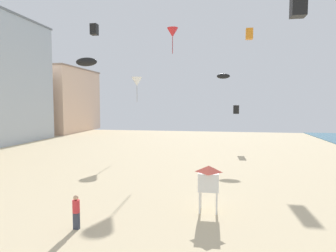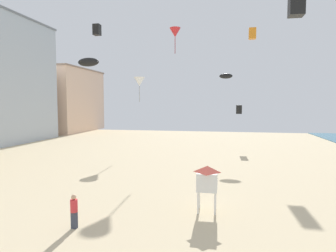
{
  "view_description": "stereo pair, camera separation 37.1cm",
  "coord_description": "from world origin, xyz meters",
  "px_view_note": "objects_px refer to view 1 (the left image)",
  "views": [
    {
      "loc": [
        8.92,
        -2.45,
        5.91
      ],
      "look_at": [
        5.35,
        17.6,
        4.36
      ],
      "focal_mm": 31.02,
      "sensor_mm": 36.0,
      "label": 1
    },
    {
      "loc": [
        9.28,
        -2.38,
        5.91
      ],
      "look_at": [
        5.35,
        17.6,
        4.36
      ],
      "focal_mm": 31.02,
      "sensor_mm": 36.0,
      "label": 2
    }
  ],
  "objects_px": {
    "kite_orange_box": "(249,34)",
    "kite_black_parafoil_2": "(86,62)",
    "kite_black_box": "(236,109)",
    "kite_black_box_2": "(298,5)",
    "kite_white_delta": "(137,82)",
    "kite_black_box_3": "(94,29)",
    "kite_flyer": "(76,210)",
    "kite_red_delta": "(173,33)",
    "kite_black_parafoil": "(223,76)",
    "lifeguard_stand": "(209,178)"
  },
  "relations": [
    {
      "from": "kite_orange_box",
      "to": "kite_black_parafoil_2",
      "type": "bearing_deg",
      "value": -139.69
    },
    {
      "from": "kite_black_box",
      "to": "kite_black_box_2",
      "type": "bearing_deg",
      "value": -87.45
    },
    {
      "from": "kite_white_delta",
      "to": "kite_orange_box",
      "type": "relative_size",
      "value": 2.2
    },
    {
      "from": "kite_black_parafoil_2",
      "to": "kite_black_box",
      "type": "bearing_deg",
      "value": 41.93
    },
    {
      "from": "kite_white_delta",
      "to": "kite_black_box_3",
      "type": "bearing_deg",
      "value": -154.68
    },
    {
      "from": "kite_flyer",
      "to": "kite_black_box",
      "type": "bearing_deg",
      "value": 104.73
    },
    {
      "from": "kite_black_box_2",
      "to": "kite_black_parafoil_2",
      "type": "relative_size",
      "value": 0.45
    },
    {
      "from": "kite_black_box_2",
      "to": "kite_black_box",
      "type": "bearing_deg",
      "value": 92.55
    },
    {
      "from": "kite_red_delta",
      "to": "kite_white_delta",
      "type": "xyz_separation_m",
      "value": [
        -4.24,
        -2.24,
        -6.48
      ]
    },
    {
      "from": "kite_black_box_2",
      "to": "kite_red_delta",
      "type": "bearing_deg",
      "value": 111.69
    },
    {
      "from": "kite_black_parafoil",
      "to": "kite_black_box_3",
      "type": "relative_size",
      "value": 1.28
    },
    {
      "from": "kite_red_delta",
      "to": "kite_black_parafoil",
      "type": "bearing_deg",
      "value": -3.15
    },
    {
      "from": "kite_black_box",
      "to": "kite_red_delta",
      "type": "xyz_separation_m",
      "value": [
        -8.42,
        -2.37,
        10.08
      ]
    },
    {
      "from": "kite_orange_box",
      "to": "kite_black_box_2",
      "type": "distance_m",
      "value": 27.58
    },
    {
      "from": "kite_white_delta",
      "to": "kite_black_box_2",
      "type": "relative_size",
      "value": 3.17
    },
    {
      "from": "kite_flyer",
      "to": "kite_black_box_2",
      "type": "bearing_deg",
      "value": 42.0
    },
    {
      "from": "lifeguard_stand",
      "to": "kite_black_box",
      "type": "relative_size",
      "value": 2.17
    },
    {
      "from": "lifeguard_stand",
      "to": "kite_black_box_3",
      "type": "distance_m",
      "value": 26.64
    },
    {
      "from": "kite_orange_box",
      "to": "kite_black_box_3",
      "type": "xyz_separation_m",
      "value": [
        -18.92,
        -7.41,
        -0.41
      ]
    },
    {
      "from": "kite_black_box_3",
      "to": "kite_orange_box",
      "type": "bearing_deg",
      "value": 21.38
    },
    {
      "from": "lifeguard_stand",
      "to": "kite_black_parafoil",
      "type": "relative_size",
      "value": 1.54
    },
    {
      "from": "kite_black_parafoil",
      "to": "kite_white_delta",
      "type": "height_order",
      "value": "kite_black_parafoil"
    },
    {
      "from": "kite_black_box_2",
      "to": "kite_black_box_3",
      "type": "xyz_separation_m",
      "value": [
        -18.51,
        19.71,
        4.63
      ]
    },
    {
      "from": "kite_orange_box",
      "to": "kite_black_box_3",
      "type": "distance_m",
      "value": 20.32
    },
    {
      "from": "kite_flyer",
      "to": "kite_red_delta",
      "type": "relative_size",
      "value": 0.5
    },
    {
      "from": "kite_black_box",
      "to": "kite_black_parafoil",
      "type": "relative_size",
      "value": 0.71
    },
    {
      "from": "lifeguard_stand",
      "to": "kite_black_box_2",
      "type": "distance_m",
      "value": 9.47
    },
    {
      "from": "lifeguard_stand",
      "to": "kite_black_box",
      "type": "bearing_deg",
      "value": 87.91
    },
    {
      "from": "kite_red_delta",
      "to": "kite_white_delta",
      "type": "height_order",
      "value": "kite_red_delta"
    },
    {
      "from": "lifeguard_stand",
      "to": "kite_black_parafoil_2",
      "type": "relative_size",
      "value": 1.16
    },
    {
      "from": "kite_black_parafoil_2",
      "to": "kite_red_delta",
      "type": "bearing_deg",
      "value": 59.08
    },
    {
      "from": "kite_black_box",
      "to": "kite_red_delta",
      "type": "relative_size",
      "value": 0.36
    },
    {
      "from": "kite_red_delta",
      "to": "kite_black_parafoil",
      "type": "xyz_separation_m",
      "value": [
        6.61,
        -0.36,
        -5.79
      ]
    },
    {
      "from": "lifeguard_stand",
      "to": "kite_white_delta",
      "type": "xyz_separation_m",
      "value": [
        -9.9,
        20.27,
        6.9
      ]
    },
    {
      "from": "kite_black_box",
      "to": "kite_black_parafoil",
      "type": "bearing_deg",
      "value": -123.59
    },
    {
      "from": "kite_black_box",
      "to": "kite_orange_box",
      "type": "height_order",
      "value": "kite_orange_box"
    },
    {
      "from": "kite_red_delta",
      "to": "kite_black_box_2",
      "type": "xyz_separation_m",
      "value": [
        9.61,
        -24.16,
        -4.93
      ]
    },
    {
      "from": "kite_black_parafoil",
      "to": "kite_orange_box",
      "type": "distance_m",
      "value": 7.57
    },
    {
      "from": "kite_black_parafoil",
      "to": "kite_black_box_3",
      "type": "bearing_deg",
      "value": -165.24
    },
    {
      "from": "kite_orange_box",
      "to": "kite_red_delta",
      "type": "bearing_deg",
      "value": -163.56
    },
    {
      "from": "kite_black_parafoil",
      "to": "kite_black_box_3",
      "type": "distance_m",
      "value": 16.95
    },
    {
      "from": "kite_black_parafoil",
      "to": "kite_black_box_2",
      "type": "xyz_separation_m",
      "value": [
        2.99,
        -23.79,
        0.86
      ]
    },
    {
      "from": "kite_orange_box",
      "to": "kite_black_parafoil_2",
      "type": "distance_m",
      "value": 22.61
    },
    {
      "from": "kite_flyer",
      "to": "kite_black_box_2",
      "type": "relative_size",
      "value": 1.65
    },
    {
      "from": "lifeguard_stand",
      "to": "kite_black_parafoil",
      "type": "height_order",
      "value": "kite_black_parafoil"
    },
    {
      "from": "kite_flyer",
      "to": "kite_black_parafoil",
      "type": "relative_size",
      "value": 0.99
    },
    {
      "from": "kite_black_parafoil",
      "to": "kite_black_parafoil_2",
      "type": "height_order",
      "value": "kite_black_parafoil_2"
    },
    {
      "from": "kite_black_parafoil_2",
      "to": "kite_black_box_2",
      "type": "bearing_deg",
      "value": -38.27
    },
    {
      "from": "kite_black_box_2",
      "to": "kite_black_parafoil",
      "type": "bearing_deg",
      "value": 97.17
    },
    {
      "from": "kite_flyer",
      "to": "kite_white_delta",
      "type": "distance_m",
      "value": 25.22
    }
  ]
}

